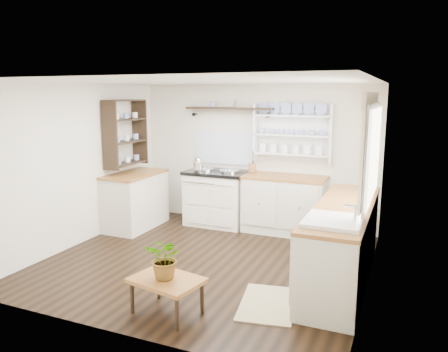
{
  "coord_description": "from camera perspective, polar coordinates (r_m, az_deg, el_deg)",
  "views": [
    {
      "loc": [
        2.33,
        -4.88,
        2.15
      ],
      "look_at": [
        0.15,
        0.25,
        1.1
      ],
      "focal_mm": 35.0,
      "sensor_mm": 36.0,
      "label": 1
    }
  ],
  "objects": [
    {
      "name": "potted_plant",
      "position": [
        4.35,
        -7.57,
        -10.6
      ],
      "size": [
        0.38,
        0.33,
        0.42
      ],
      "primitive_type": "imported",
      "rotation": [
        0.0,
        0.0,
        -0.0
      ],
      "color": "#3F7233",
      "rests_on": "center_table"
    },
    {
      "name": "left_shelving",
      "position": [
        7.15,
        -12.76,
        5.59
      ],
      "size": [
        0.28,
        0.8,
        1.05
      ],
      "primitive_type": "cube",
      "color": "black",
      "rests_on": "wall_left"
    },
    {
      "name": "aga_cooker",
      "position": [
        7.26,
        -0.93,
        -2.79
      ],
      "size": [
        1.01,
        0.7,
        0.93
      ],
      "color": "white",
      "rests_on": "floor"
    },
    {
      "name": "high_shelf",
      "position": [
        7.2,
        0.78,
        8.75
      ],
      "size": [
        1.5,
        0.29,
        0.16
      ],
      "color": "black",
      "rests_on": "wall_back"
    },
    {
      "name": "floor_rug",
      "position": [
        4.74,
        5.73,
        -16.26
      ],
      "size": [
        0.69,
        0.93,
        0.02
      ],
      "primitive_type": "cube",
      "rotation": [
        0.0,
        0.0,
        0.17
      ],
      "color": "olive",
      "rests_on": "floor"
    },
    {
      "name": "belfast_sink",
      "position": [
        4.48,
        14.02,
        -7.19
      ],
      "size": [
        0.55,
        0.6,
        0.45
      ],
      "color": "white",
      "rests_on": "right_cabinets"
    },
    {
      "name": "kettle",
      "position": [
        7.16,
        -3.38,
        1.67
      ],
      "size": [
        0.17,
        0.17,
        0.21
      ],
      "primitive_type": null,
      "color": "silver",
      "rests_on": "aga_cooker"
    },
    {
      "name": "floor",
      "position": [
        5.82,
        -2.33,
        -11.03
      ],
      "size": [
        4.0,
        3.8,
        0.01
      ],
      "primitive_type": "cube",
      "color": "black",
      "rests_on": "ground"
    },
    {
      "name": "wall_back",
      "position": [
        7.23,
        4.07,
        2.7
      ],
      "size": [
        4.0,
        0.02,
        2.3
      ],
      "primitive_type": "cube",
      "color": "silver",
      "rests_on": "ground"
    },
    {
      "name": "left_cabinets",
      "position": [
        7.24,
        -11.51,
        -3.04
      ],
      "size": [
        0.62,
        1.13,
        0.9
      ],
      "color": "beige",
      "rests_on": "floor"
    },
    {
      "name": "ceiling",
      "position": [
        5.41,
        -2.52,
        12.25
      ],
      "size": [
        4.0,
        3.8,
        0.01
      ],
      "primitive_type": "cube",
      "color": "white",
      "rests_on": "wall_back"
    },
    {
      "name": "wall_right",
      "position": [
        4.99,
        18.81,
        -1.47
      ],
      "size": [
        0.02,
        3.8,
        2.3
      ],
      "primitive_type": "cube",
      "color": "silver",
      "rests_on": "ground"
    },
    {
      "name": "window",
      "position": [
        5.07,
        18.65,
        3.49
      ],
      "size": [
        0.08,
        1.55,
        1.22
      ],
      "color": "white",
      "rests_on": "wall_right"
    },
    {
      "name": "center_table",
      "position": [
        4.45,
        -7.49,
        -13.67
      ],
      "size": [
        0.76,
        0.6,
        0.37
      ],
      "rotation": [
        0.0,
        0.0,
        -0.19
      ],
      "color": "brown",
      "rests_on": "floor"
    },
    {
      "name": "plate_rack",
      "position": [
        6.97,
        9.1,
        5.64
      ],
      "size": [
        1.2,
        0.22,
        0.9
      ],
      "color": "white",
      "rests_on": "wall_back"
    },
    {
      "name": "utensil_crock",
      "position": [
        7.05,
        3.7,
        1.09
      ],
      "size": [
        0.12,
        0.12,
        0.14
      ],
      "primitive_type": "cylinder",
      "color": "#936036",
      "rests_on": "back_cabinets"
    },
    {
      "name": "wall_left",
      "position": [
        6.6,
        -18.31,
        1.41
      ],
      "size": [
        0.02,
        3.8,
        2.3
      ],
      "primitive_type": "cube",
      "color": "silver",
      "rests_on": "ground"
    },
    {
      "name": "back_cabinets",
      "position": [
        6.91,
        7.89,
        -3.58
      ],
      "size": [
        1.27,
        0.63,
        0.9
      ],
      "color": "beige",
      "rests_on": "floor"
    },
    {
      "name": "right_cabinets",
      "position": [
        5.29,
        15.18,
        -8.34
      ],
      "size": [
        0.62,
        2.43,
        0.9
      ],
      "color": "beige",
      "rests_on": "floor"
    }
  ]
}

